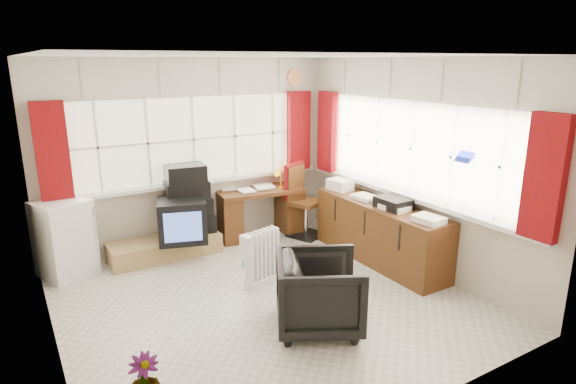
% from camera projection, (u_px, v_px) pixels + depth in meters
% --- Properties ---
extents(ground, '(4.00, 4.00, 0.00)m').
position_uv_depth(ground, '(266.00, 301.00, 5.10)').
color(ground, beige).
rests_on(ground, ground).
extents(room_walls, '(4.00, 4.00, 4.00)m').
position_uv_depth(room_walls, '(265.00, 162.00, 4.70)').
color(room_walls, beige).
rests_on(room_walls, ground).
extents(window_back, '(3.70, 0.12, 3.60)m').
position_uv_depth(window_back, '(196.00, 177.00, 6.45)').
color(window_back, beige).
rests_on(window_back, room_walls).
extents(window_right, '(0.12, 3.70, 3.60)m').
position_uv_depth(window_right, '(406.00, 190.00, 5.81)').
color(window_right, beige).
rests_on(window_right, room_walls).
extents(curtains, '(3.83, 3.83, 1.15)m').
position_uv_depth(curtains, '(295.00, 145.00, 5.93)').
color(curtains, maroon).
rests_on(curtains, room_walls).
extents(overhead_cabinets, '(3.98, 3.98, 0.48)m').
position_uv_depth(overhead_cabinets, '(297.00, 78.00, 5.80)').
color(overhead_cabinets, beige).
rests_on(overhead_cabinets, room_walls).
extents(desk, '(1.27, 0.74, 0.73)m').
position_uv_depth(desk, '(260.00, 209.00, 6.92)').
color(desk, '#522813').
rests_on(desk, ground).
extents(desk_lamp, '(0.16, 0.15, 0.38)m').
position_uv_depth(desk_lamp, '(281.00, 171.00, 6.77)').
color(desk_lamp, yellow).
rests_on(desk_lamp, desk).
extents(task_chair, '(0.58, 0.59, 1.05)m').
position_uv_depth(task_chair, '(300.00, 198.00, 6.90)').
color(task_chair, black).
rests_on(task_chair, ground).
extents(office_chair, '(1.06, 1.05, 0.72)m').
position_uv_depth(office_chair, '(320.00, 293.00, 4.50)').
color(office_chair, black).
rests_on(office_chair, ground).
extents(radiator, '(0.45, 0.27, 0.64)m').
position_uv_depth(radiator, '(262.00, 262.00, 5.42)').
color(radiator, white).
rests_on(radiator, ground).
extents(credenza, '(0.50, 2.00, 0.85)m').
position_uv_depth(credenza, '(380.00, 231.00, 6.02)').
color(credenza, '#522813').
rests_on(credenza, ground).
extents(file_tray, '(0.32, 0.40, 0.13)m').
position_uv_depth(file_tray, '(393.00, 203.00, 5.73)').
color(file_tray, black).
rests_on(file_tray, credenza).
extents(tv_bench, '(1.40, 0.50, 0.25)m').
position_uv_depth(tv_bench, '(165.00, 247.00, 6.21)').
color(tv_bench, '#A38851').
rests_on(tv_bench, ground).
extents(crt_tv, '(0.73, 0.69, 0.54)m').
position_uv_depth(crt_tv, '(182.00, 220.00, 6.05)').
color(crt_tv, black).
rests_on(crt_tv, tv_bench).
extents(hifi_stack, '(0.71, 0.50, 0.91)m').
position_uv_depth(hifi_stack, '(187.00, 202.00, 6.32)').
color(hifi_stack, black).
rests_on(hifi_stack, tv_bench).
extents(mini_fridge, '(0.69, 0.69, 0.90)m').
position_uv_depth(mini_fridge, '(64.00, 238.00, 5.61)').
color(mini_fridge, white).
rests_on(mini_fridge, ground).
extents(spray_bottle_a, '(0.16, 0.16, 0.31)m').
position_uv_depth(spray_bottle_a, '(168.00, 249.00, 6.06)').
color(spray_bottle_a, silver).
rests_on(spray_bottle_a, ground).
extents(spray_bottle_b, '(0.08, 0.08, 0.17)m').
position_uv_depth(spray_bottle_b, '(246.00, 261.00, 5.90)').
color(spray_bottle_b, '#94DDD9').
rests_on(spray_bottle_b, ground).
extents(flower_vase, '(0.27, 0.27, 0.40)m').
position_uv_depth(flower_vase, '(144.00, 381.00, 3.51)').
color(flower_vase, black).
rests_on(flower_vase, ground).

